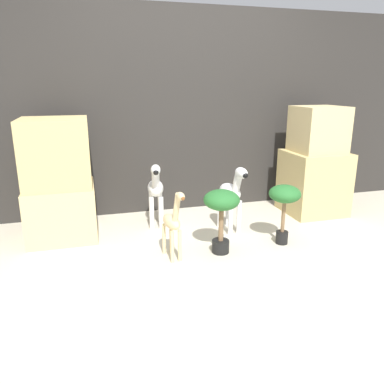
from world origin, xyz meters
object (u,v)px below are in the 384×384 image
object	(u,v)px
potted_palm_front	(221,207)
potted_palm_back	(285,199)
giraffe_figurine	(173,222)
zebra_right	(232,194)
zebra_left	(156,190)

from	to	relation	value
potted_palm_front	potted_palm_back	bearing A→B (deg)	2.76
potted_palm_front	potted_palm_back	world-z (taller)	potted_palm_front
giraffe_figurine	potted_palm_front	size ratio (longest dim) A/B	1.11
giraffe_figurine	potted_palm_back	size ratio (longest dim) A/B	1.13
zebra_right	giraffe_figurine	bearing A→B (deg)	-147.20
zebra_left	potted_palm_front	distance (m)	0.87
zebra_right	potted_palm_back	bearing A→B (deg)	-49.76
potted_palm_front	zebra_left	bearing A→B (deg)	118.97
zebra_right	zebra_left	distance (m)	0.76
zebra_right	potted_palm_back	world-z (taller)	zebra_right
zebra_right	giraffe_figurine	size ratio (longest dim) A/B	1.09
giraffe_figurine	zebra_right	bearing A→B (deg)	32.80
zebra_left	giraffe_figurine	xyz separation A→B (m)	(-0.00, -0.77, -0.06)
zebra_right	giraffe_figurine	distance (m)	0.82
potted_palm_front	zebra_right	bearing A→B (deg)	58.85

